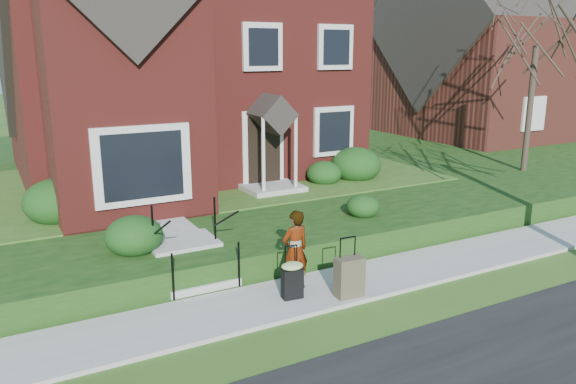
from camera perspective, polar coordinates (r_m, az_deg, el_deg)
ground at (r=11.20m, az=5.67°, el=-9.57°), size 120.00×120.00×0.00m
sidewalk at (r=11.19m, az=5.67°, el=-9.39°), size 60.00×1.60×0.08m
terrace at (r=22.10m, az=-1.60°, el=3.20°), size 44.00×20.00×0.60m
walkway at (r=14.37m, az=-14.09°, el=-1.88°), size 1.20×6.00×0.06m
main_house at (r=18.92m, az=-11.72°, el=16.19°), size 10.40×10.20×9.40m
neighbour_house at (r=29.25m, az=20.43°, el=14.77°), size 9.40×8.00×9.20m
front_steps at (r=11.53m, az=-9.98°, el=-6.47°), size 1.40×2.02×1.50m
foundation_shrubs at (r=14.93m, az=-5.83°, el=0.90°), size 10.33×4.66×1.12m
woman at (r=10.60m, az=0.73°, el=-5.92°), size 0.60×0.43×1.55m
suitcase_black at (r=10.35m, az=0.43°, el=-8.74°), size 0.45×0.39×1.01m
suitcase_olive at (r=10.49m, az=6.25°, el=-8.57°), size 0.54×0.32×1.13m
tree_gap at (r=20.02m, az=24.03°, el=14.51°), size 4.44×4.44×6.34m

